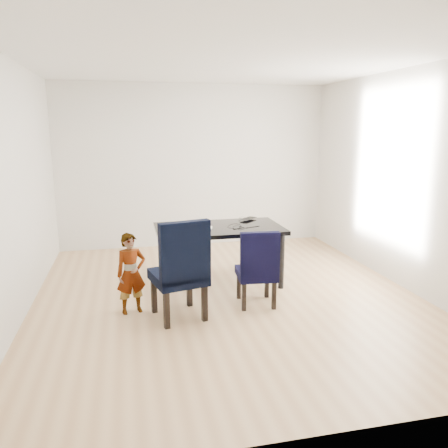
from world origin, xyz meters
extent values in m
cube|color=tan|center=(0.00, 0.00, -0.01)|extent=(4.50, 5.00, 0.01)
cube|color=white|center=(0.00, 0.00, 2.71)|extent=(4.50, 5.00, 0.01)
cube|color=silver|center=(0.00, 2.50, 1.35)|extent=(4.50, 0.01, 2.70)
cube|color=silver|center=(0.00, -2.50, 1.35)|extent=(4.50, 0.01, 2.70)
cube|color=white|center=(-2.25, 0.00, 1.35)|extent=(0.01, 5.00, 2.70)
cube|color=silver|center=(2.25, 0.00, 1.35)|extent=(0.01, 5.00, 2.70)
cube|color=black|center=(0.00, 0.50, 0.38)|extent=(1.60, 0.90, 0.75)
cube|color=black|center=(-0.64, -0.44, 0.54)|extent=(0.63, 0.65, 1.09)
cube|color=black|center=(0.27, -0.28, 0.45)|extent=(0.47, 0.48, 0.89)
imported|color=#D25411|center=(-1.12, -0.21, 0.44)|extent=(0.37, 0.29, 0.89)
cylinder|color=silver|center=(-0.24, 0.47, 0.76)|extent=(0.37, 0.37, 0.02)
ellipsoid|color=#B56540|center=(-0.23, 0.47, 0.79)|extent=(0.14, 0.07, 0.05)
imported|color=black|center=(0.44, 0.85, 0.76)|extent=(0.35, 0.34, 0.02)
torus|color=black|center=(0.22, 0.35, 0.75)|extent=(0.14, 0.14, 0.01)
camera|label=1|loc=(-1.12, -4.80, 1.98)|focal=35.00mm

